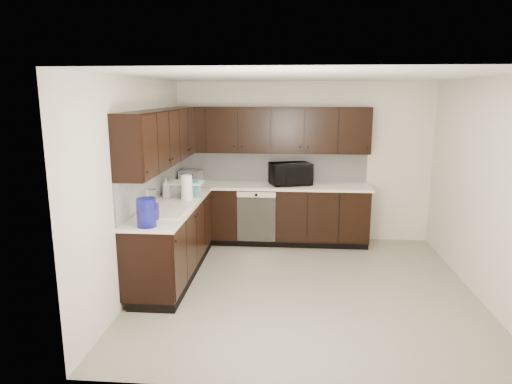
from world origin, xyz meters
TOP-DOWN VIEW (x-y plane):
  - floor at (0.00, 0.00)m, footprint 4.00×4.00m
  - ceiling at (0.00, 0.00)m, footprint 4.00×4.00m
  - wall_back at (0.00, 2.00)m, footprint 4.00×0.02m
  - wall_left at (-2.00, 0.00)m, footprint 0.02×4.00m
  - wall_right at (2.00, 0.00)m, footprint 0.02×4.00m
  - wall_front at (0.00, -2.00)m, footprint 4.00×0.02m
  - lower_cabinets at (-1.01, 1.11)m, footprint 3.00×2.80m
  - countertop at (-1.01, 1.11)m, footprint 3.03×2.83m
  - backsplash at (-1.22, 1.32)m, footprint 3.00×2.80m
  - upper_cabinets at (-1.10, 1.20)m, footprint 3.00×2.80m
  - dishwasher at (-0.70, 1.41)m, footprint 0.58×0.04m
  - sink at (-1.68, -0.01)m, footprint 0.54×0.82m
  - microwave at (-0.20, 1.71)m, footprint 0.70×0.58m
  - soap_bottle_a at (-1.54, 0.56)m, footprint 0.12×0.12m
  - soap_bottle_b at (-1.87, 0.70)m, footprint 0.12×0.12m
  - toaster_oven at (-1.75, 1.70)m, footprint 0.36×0.29m
  - storage_bin at (-1.64, 0.81)m, footprint 0.51×0.41m
  - blue_pitcher at (-1.69, -0.70)m, footprint 0.27×0.27m
  - teal_tumbler at (-1.48, 0.78)m, footprint 0.12×0.12m
  - paper_towel_roll at (-1.55, 0.55)m, footprint 0.19×0.19m

SIDE VIEW (x-z plane):
  - floor at x=0.00m, z-range 0.00..0.00m
  - lower_cabinets at x=-1.01m, z-range -0.04..0.86m
  - dishwasher at x=-0.70m, z-range 0.16..0.94m
  - sink at x=-1.68m, z-range 0.67..1.09m
  - countertop at x=-1.01m, z-range 0.90..0.94m
  - storage_bin at x=-1.64m, z-range 0.94..1.12m
  - soap_bottle_a at x=-1.54m, z-range 0.94..1.14m
  - toaster_oven at x=-1.75m, z-range 0.94..1.15m
  - teal_tumbler at x=-1.48m, z-range 0.94..1.15m
  - soap_bottle_b at x=-1.87m, z-range 0.94..1.20m
  - blue_pitcher at x=-1.69m, z-range 0.94..1.25m
  - paper_towel_roll at x=-1.55m, z-range 0.94..1.27m
  - microwave at x=-0.20m, z-range 0.94..1.27m
  - backsplash at x=-1.22m, z-range 0.94..1.42m
  - wall_back at x=0.00m, z-range 0.00..2.50m
  - wall_left at x=-2.00m, z-range 0.00..2.50m
  - wall_right at x=2.00m, z-range 0.00..2.50m
  - wall_front at x=0.00m, z-range 0.00..2.50m
  - upper_cabinets at x=-1.10m, z-range 1.42..2.12m
  - ceiling at x=0.00m, z-range 2.50..2.50m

